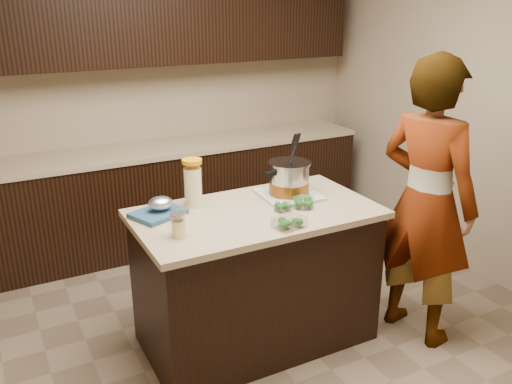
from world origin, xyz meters
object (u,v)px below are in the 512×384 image
island (256,277)px  lemonade_pitcher (193,185)px  stock_pot (289,180)px  person (426,203)px

island → lemonade_pitcher: lemonade_pitcher is taller
stock_pot → lemonade_pitcher: (-0.60, 0.13, 0.03)m
island → person: bearing=-22.2°
stock_pot → lemonade_pitcher: bearing=158.8°
person → stock_pot: bearing=39.9°
island → lemonade_pitcher: (-0.30, 0.25, 0.58)m
stock_pot → person: size_ratio=0.21×
lemonade_pitcher → person: 1.44m
island → stock_pot: 0.65m
person → lemonade_pitcher: bearing=50.6°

